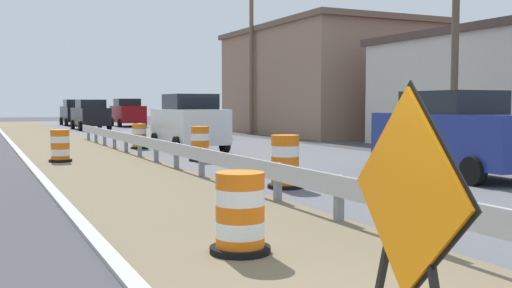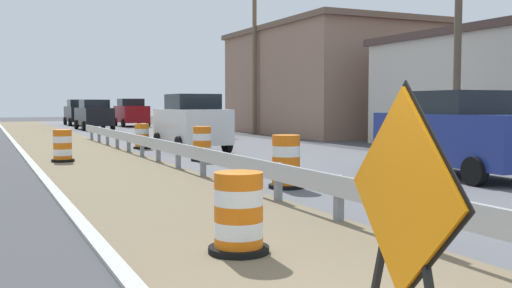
{
  "view_description": "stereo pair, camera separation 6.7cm",
  "coord_description": "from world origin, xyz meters",
  "px_view_note": "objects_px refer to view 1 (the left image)",
  "views": [
    {
      "loc": [
        -2.64,
        -3.11,
        1.78
      ],
      "look_at": [
        1.4,
        5.5,
        1.13
      ],
      "focal_mm": 41.8,
      "sensor_mm": 36.0,
      "label": 1
    },
    {
      "loc": [
        -2.58,
        -3.14,
        1.78
      ],
      "look_at": [
        1.4,
        5.5,
        1.13
      ],
      "focal_mm": 41.8,
      "sensor_mm": 36.0,
      "label": 2
    }
  ],
  "objects_px": {
    "traffic_barrel_nearest": "(240,217)",
    "traffic_barrel_close": "(285,164)",
    "traffic_barrel_farther": "(139,138)",
    "utility_pole_near": "(456,11)",
    "car_trailing_far_lane": "(75,112)",
    "warning_sign_diamond": "(407,203)",
    "car_trailing_near_lane": "(194,117)",
    "traffic_barrel_mid": "(200,145)",
    "car_lead_far_lane": "(90,115)",
    "traffic_barrel_far": "(60,148)",
    "utility_pole_mid": "(251,50)",
    "car_lead_near_lane": "(189,123)",
    "car_distant_a": "(128,113)",
    "car_mid_far_lane": "(456,134)"
  },
  "relations": [
    {
      "from": "traffic_barrel_nearest",
      "to": "utility_pole_near",
      "type": "relative_size",
      "value": 0.11
    },
    {
      "from": "traffic_barrel_close",
      "to": "utility_pole_near",
      "type": "distance_m",
      "value": 10.01
    },
    {
      "from": "traffic_barrel_nearest",
      "to": "car_trailing_far_lane",
      "type": "relative_size",
      "value": 0.21
    },
    {
      "from": "traffic_barrel_nearest",
      "to": "car_trailing_far_lane",
      "type": "xyz_separation_m",
      "value": [
        4.49,
        44.16,
        0.62
      ]
    },
    {
      "from": "traffic_barrel_close",
      "to": "traffic_barrel_farther",
      "type": "height_order",
      "value": "traffic_barrel_close"
    },
    {
      "from": "traffic_barrel_close",
      "to": "car_lead_far_lane",
      "type": "bearing_deg",
      "value": 87.82
    },
    {
      "from": "traffic_barrel_farther",
      "to": "utility_pole_near",
      "type": "bearing_deg",
      "value": -45.13
    },
    {
      "from": "car_trailing_near_lane",
      "to": "car_distant_a",
      "type": "xyz_separation_m",
      "value": [
        0.02,
        15.69,
        0.05
      ]
    },
    {
      "from": "traffic_barrel_nearest",
      "to": "car_distant_a",
      "type": "distance_m",
      "value": 40.75
    },
    {
      "from": "traffic_barrel_farther",
      "to": "car_trailing_far_lane",
      "type": "relative_size",
      "value": 0.21
    },
    {
      "from": "car_trailing_near_lane",
      "to": "traffic_barrel_nearest",
      "type": "bearing_deg",
      "value": -19.33
    },
    {
      "from": "car_trailing_near_lane",
      "to": "car_lead_far_lane",
      "type": "distance_m",
      "value": 11.43
    },
    {
      "from": "car_mid_far_lane",
      "to": "utility_pole_mid",
      "type": "height_order",
      "value": "utility_pole_mid"
    },
    {
      "from": "traffic_barrel_close",
      "to": "car_distant_a",
      "type": "height_order",
      "value": "car_distant_a"
    },
    {
      "from": "traffic_barrel_nearest",
      "to": "traffic_barrel_far",
      "type": "bearing_deg",
      "value": 92.41
    },
    {
      "from": "traffic_barrel_far",
      "to": "car_lead_near_lane",
      "type": "bearing_deg",
      "value": 25.61
    },
    {
      "from": "car_lead_far_lane",
      "to": "car_distant_a",
      "type": "xyz_separation_m",
      "value": [
        3.67,
        4.85,
        0.05
      ]
    },
    {
      "from": "car_lead_far_lane",
      "to": "traffic_barrel_mid",
      "type": "bearing_deg",
      "value": 177.26
    },
    {
      "from": "car_trailing_near_lane",
      "to": "car_trailing_far_lane",
      "type": "height_order",
      "value": "car_trailing_far_lane"
    },
    {
      "from": "car_lead_near_lane",
      "to": "utility_pole_mid",
      "type": "distance_m",
      "value": 13.14
    },
    {
      "from": "utility_pole_mid",
      "to": "traffic_barrel_mid",
      "type": "bearing_deg",
      "value": -120.29
    },
    {
      "from": "traffic_barrel_close",
      "to": "car_trailing_near_lane",
      "type": "distance_m",
      "value": 20.27
    },
    {
      "from": "car_trailing_near_lane",
      "to": "car_lead_far_lane",
      "type": "bearing_deg",
      "value": -162.79
    },
    {
      "from": "traffic_barrel_nearest",
      "to": "traffic_barrel_close",
      "type": "xyz_separation_m",
      "value": [
        3.04,
        4.61,
        0.08
      ]
    },
    {
      "from": "car_trailing_near_lane",
      "to": "car_lead_far_lane",
      "type": "height_order",
      "value": "car_trailing_near_lane"
    },
    {
      "from": "traffic_barrel_nearest",
      "to": "car_mid_far_lane",
      "type": "xyz_separation_m",
      "value": [
        7.85,
        4.71,
        0.61
      ]
    },
    {
      "from": "traffic_barrel_nearest",
      "to": "utility_pole_near",
      "type": "distance_m",
      "value": 14.71
    },
    {
      "from": "warning_sign_diamond",
      "to": "car_trailing_near_lane",
      "type": "bearing_deg",
      "value": -97.55
    },
    {
      "from": "traffic_barrel_close",
      "to": "traffic_barrel_mid",
      "type": "xyz_separation_m",
      "value": [
        0.39,
        6.37,
        -0.02
      ]
    },
    {
      "from": "car_lead_near_lane",
      "to": "utility_pole_near",
      "type": "height_order",
      "value": "utility_pole_near"
    },
    {
      "from": "car_lead_near_lane",
      "to": "utility_pole_mid",
      "type": "height_order",
      "value": "utility_pole_mid"
    },
    {
      "from": "traffic_barrel_nearest",
      "to": "traffic_barrel_mid",
      "type": "height_order",
      "value": "traffic_barrel_mid"
    },
    {
      "from": "car_lead_near_lane",
      "to": "car_mid_far_lane",
      "type": "xyz_separation_m",
      "value": [
        3.45,
        -10.17,
        -0.02
      ]
    },
    {
      "from": "car_lead_far_lane",
      "to": "car_trailing_far_lane",
      "type": "bearing_deg",
      "value": -2.71
    },
    {
      "from": "car_lead_near_lane",
      "to": "traffic_barrel_farther",
      "type": "bearing_deg",
      "value": 37.22
    },
    {
      "from": "traffic_barrel_nearest",
      "to": "car_trailing_far_lane",
      "type": "bearing_deg",
      "value": 84.2
    },
    {
      "from": "traffic_barrel_nearest",
      "to": "traffic_barrel_close",
      "type": "bearing_deg",
      "value": 56.55
    },
    {
      "from": "car_distant_a",
      "to": "utility_pole_near",
      "type": "relative_size",
      "value": 0.47
    },
    {
      "from": "traffic_barrel_far",
      "to": "utility_pole_mid",
      "type": "height_order",
      "value": "utility_pole_mid"
    },
    {
      "from": "car_trailing_near_lane",
      "to": "utility_pole_mid",
      "type": "bearing_deg",
      "value": 100.71
    },
    {
      "from": "traffic_barrel_mid",
      "to": "utility_pole_near",
      "type": "xyz_separation_m",
      "value": [
        7.83,
        -2.55,
        4.26
      ]
    },
    {
      "from": "traffic_barrel_nearest",
      "to": "traffic_barrel_farther",
      "type": "bearing_deg",
      "value": 79.92
    },
    {
      "from": "traffic_barrel_close",
      "to": "car_trailing_near_lane",
      "type": "height_order",
      "value": "car_trailing_near_lane"
    },
    {
      "from": "car_mid_far_lane",
      "to": "utility_pole_mid",
      "type": "distance_m",
      "value": 21.12
    },
    {
      "from": "car_mid_far_lane",
      "to": "traffic_barrel_nearest",
      "type": "bearing_deg",
      "value": -56.9
    },
    {
      "from": "traffic_barrel_mid",
      "to": "car_lead_near_lane",
      "type": "distance_m",
      "value": 4.07
    },
    {
      "from": "traffic_barrel_far",
      "to": "car_trailing_far_lane",
      "type": "xyz_separation_m",
      "value": [
        5.02,
        31.64,
        0.61
      ]
    },
    {
      "from": "traffic_barrel_mid",
      "to": "utility_pole_near",
      "type": "relative_size",
      "value": 0.12
    },
    {
      "from": "car_lead_near_lane",
      "to": "car_distant_a",
      "type": "xyz_separation_m",
      "value": [
        3.47,
        25.09,
        0.02
      ]
    },
    {
      "from": "traffic_barrel_nearest",
      "to": "utility_pole_mid",
      "type": "distance_m",
      "value": 28.07
    }
  ]
}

